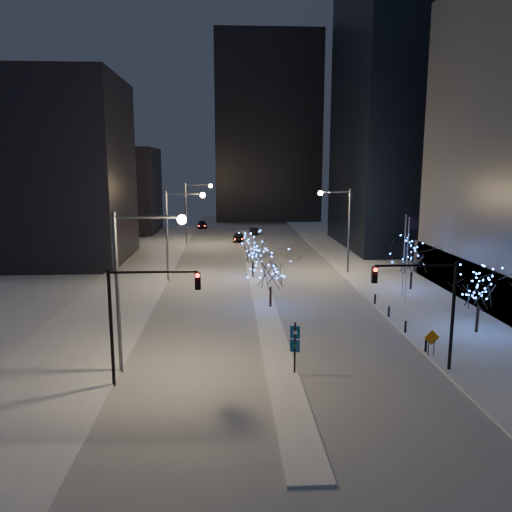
{
  "coord_description": "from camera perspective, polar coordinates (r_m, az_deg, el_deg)",
  "views": [
    {
      "loc": [
        -3.22,
        -27.77,
        12.71
      ],
      "look_at": [
        -0.87,
        14.62,
        5.0
      ],
      "focal_mm": 35.0,
      "sensor_mm": 36.0,
      "label": 1
    }
  ],
  "objects": [
    {
      "name": "car_near",
      "position": [
        84.74,
        -2.04,
        2.17
      ],
      "size": [
        2.05,
        4.49,
        1.49
      ],
      "primitive_type": "imported",
      "rotation": [
        0.0,
        0.0,
        -0.07
      ],
      "color": "black",
      "rests_on": "ground"
    },
    {
      "name": "bollards",
      "position": [
        41.88,
        15.79,
        -6.92
      ],
      "size": [
        0.16,
        12.16,
        0.9
      ],
      "color": "black",
      "rests_on": "east_sidewalk"
    },
    {
      "name": "filler_west_near",
      "position": [
        72.17,
        -23.55,
        8.89
      ],
      "size": [
        22.0,
        18.0,
        24.0
      ],
      "primitive_type": "cube",
      "color": "black",
      "rests_on": "ground"
    },
    {
      "name": "car_far",
      "position": [
        103.52,
        -6.17,
        3.56
      ],
      "size": [
        2.22,
        4.8,
        1.36
      ],
      "primitive_type": "imported",
      "rotation": [
        0.0,
        0.0,
        0.07
      ],
      "color": "black",
      "rests_on": "ground"
    },
    {
      "name": "holiday_tree_plaza_far",
      "position": [
        53.29,
        17.44,
        0.04
      ],
      "size": [
        5.97,
        5.97,
        5.63
      ],
      "color": "black",
      "rests_on": "east_sidewalk"
    },
    {
      "name": "west_sidewalk",
      "position": [
        50.58,
        -15.42,
        -4.55
      ],
      "size": [
        8.0,
        90.0,
        0.15
      ],
      "primitive_type": "cube",
      "color": "white",
      "rests_on": "ground"
    },
    {
      "name": "filler_west_far",
      "position": [
        100.5,
        -16.4,
        7.19
      ],
      "size": [
        18.0,
        16.0,
        16.0
      ],
      "primitive_type": "cube",
      "color": "black",
      "rests_on": "ground"
    },
    {
      "name": "holiday_tree_median_far",
      "position": [
        56.38,
        -0.36,
        0.86
      ],
      "size": [
        4.07,
        4.07,
        5.11
      ],
      "color": "black",
      "rests_on": "median"
    },
    {
      "name": "street_lamp_w_far",
      "position": [
        80.22,
        -7.29,
        5.77
      ],
      "size": [
        4.4,
        0.56,
        10.0
      ],
      "color": "#595E66",
      "rests_on": "ground"
    },
    {
      "name": "car_mid",
      "position": [
        93.45,
        -0.25,
        2.88
      ],
      "size": [
        1.86,
        4.11,
        1.31
      ],
      "primitive_type": "imported",
      "rotation": [
        0.0,
        0.0,
        3.02
      ],
      "color": "black",
      "rests_on": "ground"
    },
    {
      "name": "east_sidewalk",
      "position": [
        52.67,
        17.21,
        -4.06
      ],
      "size": [
        10.0,
        90.0,
        0.15
      ],
      "primitive_type": "cube",
      "color": "white",
      "rests_on": "ground"
    },
    {
      "name": "holiday_tree_median_near",
      "position": [
        44.56,
        1.68,
        -1.51
      ],
      "size": [
        5.76,
        5.76,
        5.42
      ],
      "color": "black",
      "rests_on": "median"
    },
    {
      "name": "median",
      "position": [
        59.23,
        0.02,
        -2.02
      ],
      "size": [
        2.0,
        80.0,
        0.15
      ],
      "primitive_type": "cube",
      "color": "white",
      "rests_on": "ground"
    },
    {
      "name": "horizon_block",
      "position": [
        120.41,
        1.26,
        14.24
      ],
      "size": [
        24.0,
        14.0,
        42.0
      ],
      "primitive_type": "cube",
      "color": "black",
      "rests_on": "ground"
    },
    {
      "name": "construction_sign",
      "position": [
        35.83,
        19.44,
        -9.03
      ],
      "size": [
        1.07,
        0.08,
        1.77
      ],
      "rotation": [
        0.0,
        0.0,
        0.04
      ],
      "color": "black",
      "rests_on": "east_sidewalk"
    },
    {
      "name": "flagpoles",
      "position": [
        48.63,
        16.82,
        0.49
      ],
      "size": [
        1.35,
        2.6,
        8.0
      ],
      "color": "silver",
      "rests_on": "east_sidewalk"
    },
    {
      "name": "street_lamp_w_near",
      "position": [
        30.95,
        -13.76,
        -1.59
      ],
      "size": [
        4.4,
        0.56,
        10.0
      ],
      "color": "#595E66",
      "rests_on": "ground"
    },
    {
      "name": "ground",
      "position": [
        30.72,
        3.23,
        -14.17
      ],
      "size": [
        160.0,
        160.0,
        0.0
      ],
      "primitive_type": "plane",
      "color": "silver",
      "rests_on": "ground"
    },
    {
      "name": "wayfinding_sign",
      "position": [
        30.94,
        4.47,
        -9.87
      ],
      "size": [
        0.59,
        0.27,
        3.37
      ],
      "rotation": [
        0.0,
        0.0,
        -0.34
      ],
      "color": "black",
      "rests_on": "ground"
    },
    {
      "name": "traffic_signal_west",
      "position": [
        29.35,
        -13.36,
        -5.71
      ],
      "size": [
        5.26,
        0.43,
        7.0
      ],
      "color": "black",
      "rests_on": "ground"
    },
    {
      "name": "holiday_tree_plaza_near",
      "position": [
        41.29,
        24.2,
        -3.48
      ],
      "size": [
        4.93,
        4.93,
        5.06
      ],
      "color": "black",
      "rests_on": "east_sidewalk"
    },
    {
      "name": "street_lamp_w_mid",
      "position": [
        55.42,
        -9.09,
        3.73
      ],
      "size": [
        4.4,
        0.56,
        10.0
      ],
      "color": "#595E66",
      "rests_on": "ground"
    },
    {
      "name": "street_lamp_east",
      "position": [
        59.62,
        9.76,
        4.12
      ],
      "size": [
        3.9,
        0.56,
        10.0
      ],
      "color": "#595E66",
      "rests_on": "ground"
    },
    {
      "name": "traffic_signal_east",
      "position": [
        32.23,
        19.17,
        -4.57
      ],
      "size": [
        5.26,
        0.43,
        7.0
      ],
      "color": "black",
      "rests_on": "ground"
    },
    {
      "name": "road",
      "position": [
        64.13,
        -0.23,
        -1.13
      ],
      "size": [
        20.0,
        130.0,
        0.02
      ],
      "primitive_type": "cube",
      "color": "#A8AEB7",
      "rests_on": "ground"
    }
  ]
}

